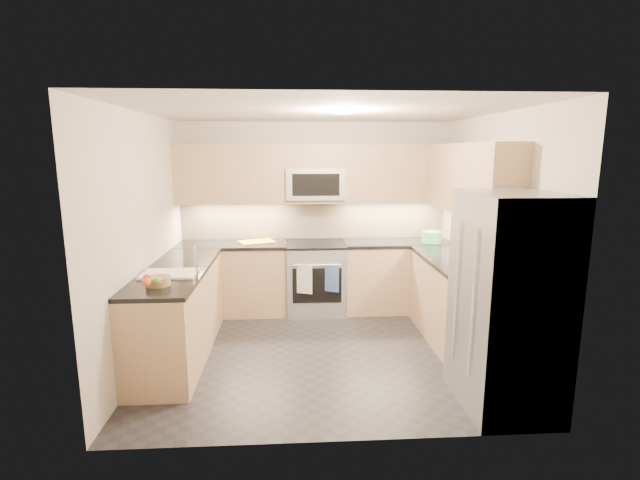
{
  "coord_description": "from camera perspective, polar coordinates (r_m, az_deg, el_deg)",
  "views": [
    {
      "loc": [
        -0.31,
        -4.67,
        2.11
      ],
      "look_at": [
        0.0,
        0.35,
        1.15
      ],
      "focal_mm": 26.0,
      "sensor_mm": 36.0,
      "label": 1
    }
  ],
  "objects": [
    {
      "name": "base_cab_back_left",
      "position": [
        6.25,
        -10.6,
        -4.79
      ],
      "size": [
        1.42,
        0.6,
        0.9
      ],
      "primitive_type": "cube",
      "color": "tan",
      "rests_on": "floor"
    },
    {
      "name": "microwave",
      "position": [
        6.1,
        -0.61,
        6.94
      ],
      "size": [
        0.76,
        0.4,
        0.4
      ],
      "primitive_type": "cube",
      "color": "#AAAEB3",
      "rests_on": "upper_cab_back"
    },
    {
      "name": "wall_right",
      "position": [
        5.2,
        20.46,
        0.59
      ],
      "size": [
        0.02,
        3.2,
        2.5
      ],
      "primitive_type": "cube",
      "color": "#BEB3A5",
      "rests_on": "floor"
    },
    {
      "name": "fruit_basket",
      "position": [
        4.38,
        -19.32,
        -4.8
      ],
      "size": [
        0.27,
        0.27,
        0.08
      ],
      "primitive_type": "cylinder",
      "rotation": [
        0.0,
        0.0,
        -0.29
      ],
      "color": "olive",
      "rests_on": "countertop_peninsula"
    },
    {
      "name": "utensil_bowl",
      "position": [
        6.24,
        13.6,
        0.37
      ],
      "size": [
        0.33,
        0.33,
        0.14
      ],
      "primitive_type": "cylinder",
      "rotation": [
        0.0,
        0.0,
        -0.4
      ],
      "color": "#49AB50",
      "rests_on": "countertop_back_right"
    },
    {
      "name": "fridge_handle_right",
      "position": [
        4.12,
        16.41,
        -6.01
      ],
      "size": [
        0.02,
        0.02,
        1.2
      ],
      "primitive_type": "cylinder",
      "color": "#B2B5BA",
      "rests_on": "refrigerator"
    },
    {
      "name": "wall_front",
      "position": [
        3.21,
        2.14,
        -4.78
      ],
      "size": [
        3.6,
        0.02,
        2.5
      ],
      "primitive_type": "cube",
      "color": "#BEB3A5",
      "rests_on": "floor"
    },
    {
      "name": "wall_left",
      "position": [
        4.98,
        -20.87,
        0.14
      ],
      "size": [
        0.02,
        3.2,
        2.5
      ],
      "primitive_type": "cube",
      "color": "#BEB3A5",
      "rests_on": "floor"
    },
    {
      "name": "dish_towel_check",
      "position": [
        5.8,
        -1.92,
        -4.82
      ],
      "size": [
        0.19,
        0.09,
        0.37
      ],
      "primitive_type": "cube",
      "rotation": [
        0.0,
        0.0,
        -0.38
      ],
      "color": "white",
      "rests_on": "oven_handle"
    },
    {
      "name": "fruit_pear",
      "position": [
        4.12,
        -19.39,
        -4.7
      ],
      "size": [
        0.06,
        0.06,
        0.06
      ],
      "primitive_type": "sphere",
      "color": "#54A647",
      "rests_on": "fruit_basket"
    },
    {
      "name": "sink_basin",
      "position": [
        4.75,
        -17.99,
        -4.77
      ],
      "size": [
        0.52,
        0.38,
        0.16
      ],
      "primitive_type": "cube",
      "color": "white",
      "rests_on": "base_cab_peninsula"
    },
    {
      "name": "backsplash_back",
      "position": [
        6.34,
        -0.69,
        2.51
      ],
      "size": [
        3.6,
        0.01,
        0.51
      ],
      "primitive_type": "cube",
      "color": "tan",
      "rests_on": "wall_back"
    },
    {
      "name": "fruit_orange",
      "position": [
        4.11,
        -20.57,
        -4.83
      ],
      "size": [
        0.07,
        0.07,
        0.07
      ],
      "primitive_type": "sphere",
      "color": "#DD5218",
      "rests_on": "fruit_basket"
    },
    {
      "name": "fruit_apple",
      "position": [
        4.21,
        -20.52,
        -4.44
      ],
      "size": [
        0.07,
        0.07,
        0.07
      ],
      "primitive_type": "sphere",
      "color": "#A62313",
      "rests_on": "fruit_basket"
    },
    {
      "name": "oven_handle",
      "position": [
        5.78,
        -0.35,
        -3.12
      ],
      "size": [
        0.6,
        0.02,
        0.02
      ],
      "primitive_type": "cylinder",
      "rotation": [
        0.0,
        1.57,
        0.0
      ],
      "color": "#B2B5BA",
      "rests_on": "gas_range"
    },
    {
      "name": "range_cooktop",
      "position": [
        6.08,
        -0.53,
        -0.54
      ],
      "size": [
        0.76,
        0.65,
        0.03
      ],
      "primitive_type": "cube",
      "color": "black",
      "rests_on": "gas_range"
    },
    {
      "name": "upper_cab_right",
      "position": [
        5.32,
        17.94,
        7.21
      ],
      "size": [
        0.35,
        1.95,
        0.75
      ],
      "primitive_type": "cube",
      "color": "tan",
      "rests_on": "wall_right"
    },
    {
      "name": "faucet",
      "position": [
        4.64,
        -15.02,
        -2.42
      ],
      "size": [
        0.03,
        0.03,
        0.28
      ],
      "primitive_type": "cylinder",
      "color": "silver",
      "rests_on": "countertop_peninsula"
    },
    {
      "name": "upper_cab_back",
      "position": [
        6.11,
        -0.62,
        8.13
      ],
      "size": [
        3.6,
        0.35,
        0.75
      ],
      "primitive_type": "cube",
      "color": "tan",
      "rests_on": "wall_back"
    },
    {
      "name": "microwave_door",
      "position": [
        5.89,
        -0.51,
        6.81
      ],
      "size": [
        0.6,
        0.01,
        0.28
      ],
      "primitive_type": "cube",
      "color": "black",
      "rests_on": "microwave"
    },
    {
      "name": "wall_back",
      "position": [
        6.34,
        -0.69,
        3.01
      ],
      "size": [
        3.6,
        0.02,
        2.5
      ],
      "primitive_type": "cube",
      "color": "#BEB3A5",
      "rests_on": "floor"
    },
    {
      "name": "cutting_board",
      "position": [
        6.15,
        -7.78,
        -0.2
      ],
      "size": [
        0.53,
        0.45,
        0.01
      ],
      "primitive_type": "cube",
      "rotation": [
        0.0,
        0.0,
        0.38
      ],
      "color": "orange",
      "rests_on": "countertop_back_left"
    },
    {
      "name": "dish_towel_blue",
      "position": [
        5.82,
        1.48,
        -4.77
      ],
      "size": [
        0.17,
        0.09,
        0.34
      ],
      "primitive_type": "cube",
      "rotation": [
        0.0,
        0.0,
        -0.42
      ],
      "color": "#32558B",
      "rests_on": "oven_handle"
    },
    {
      "name": "countertop_peninsula",
      "position": [
        4.97,
        -17.31,
        -3.56
      ],
      "size": [
        0.63,
        2.0,
        0.04
      ],
      "primitive_type": "cube",
      "color": "black",
      "rests_on": "base_cab_peninsula"
    },
    {
      "name": "oven_door_glass",
      "position": [
        5.87,
        -0.36,
        -5.63
      ],
      "size": [
        0.62,
        0.02,
        0.45
      ],
      "primitive_type": "cube",
      "color": "black",
      "rests_on": "gas_range"
    },
    {
      "name": "backsplash_right",
      "position": [
        5.62,
        18.54,
        0.85
      ],
      "size": [
        0.01,
        2.3,
        0.51
      ],
      "primitive_type": "cube",
      "color": "tan",
      "rests_on": "wall_right"
    },
    {
      "name": "countertop_back_left",
      "position": [
        6.14,
        -10.75,
        -0.56
      ],
      "size": [
        1.42,
        0.63,
        0.04
      ],
      "primitive_type": "cube",
      "color": "black",
      "rests_on": "base_cab_back_left"
    },
    {
      "name": "base_cab_peninsula",
      "position": [
        5.1,
        -17.01,
        -8.68
      ],
      "size": [
        0.6,
        2.0,
        0.9
      ],
      "primitive_type": "cube",
      "color": "tan",
      "rests_on": "floor"
    },
    {
      "name": "gas_range",
      "position": [
        6.18,
        -0.53,
        -4.72
      ],
      "size": [
        0.76,
        0.65,
        0.91
      ],
      "primitive_type": "cube",
      "color": "#989B9F",
      "rests_on": "floor"
    },
    {
      "name": "countertop_back_right",
      "position": [
        6.25,
        9.48,
        -0.32
      ],
      "size": [
        1.42,
        0.63,
        0.04
      ],
      "primitive_type": "cube",
      "color": "black",
      "rests_on": "base_cab_back_right"
    },
    {
      "name": "refrigerator",
      "position": [
        4.12,
        22.11,
        -7.11
      ],
      "size": [
        0.7,
        0.9,
        1.8
      ],
      "primitive_type": "cube",
      "color": "gray",
      "rests_on": "floor"
    },
    {
      "name": "countertop_right",
      "position": [
        5.29,
        16.6,
        -2.67
      ],
      "size": [
        0.63,
        1.7,
        0.04
      ],
      "primitive_type": "cube",
      "color": "black",
      "rests_on": "base_cab_right"
    },
    {
      "name": "base_cab_right",
      "position": [
        5.41,
        16.33,
        -7.51
      ],
      "size": [
        0.6,
        1.7,
        0.9
      ],
      "primitive_type": "cube",
      "color": "tan",
      "rests_on": "floor"
    },
    {
      "name": "base_cab_back_right",
      "position": [
        6.36,
        9.35,
        -4.48
      ],
      "size": [
        1.42,
        0.6,
        0.9
      ],
      "primitive_type": "cube",
      "color": "tan",
      "rests_on": "floor"
    },
    {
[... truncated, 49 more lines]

